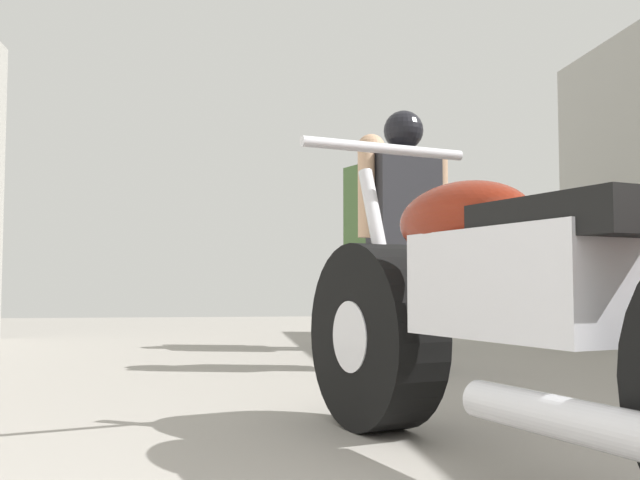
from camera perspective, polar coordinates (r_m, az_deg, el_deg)
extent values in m
plane|color=gray|center=(3.68, 3.65, -11.89)|extent=(16.10, 16.10, 0.00)
cylinder|color=black|center=(2.65, 4.41, -7.69)|extent=(0.40, 0.72, 0.69)
cylinder|color=silver|center=(2.65, 4.41, -7.69)|extent=(0.29, 0.31, 0.26)
cube|color=silver|center=(2.01, 15.38, -3.41)|extent=(0.45, 0.73, 0.30)
ellipsoid|color=maroon|center=(2.20, 11.31, 1.56)|extent=(0.43, 0.61, 0.24)
cube|color=black|center=(1.87, 19.13, 1.59)|extent=(0.38, 0.56, 0.11)
cylinder|color=silver|center=(2.61, 4.84, -0.70)|extent=(0.13, 0.27, 0.62)
cylinder|color=silver|center=(2.62, 5.27, 7.32)|extent=(0.64, 0.24, 0.04)
cylinder|color=silver|center=(1.69, 18.83, -13.40)|extent=(0.27, 0.59, 0.10)
cylinder|color=#384766|center=(5.93, 3.61, -4.56)|extent=(0.21, 0.21, 0.86)
cylinder|color=#384766|center=(5.75, 4.76, -4.58)|extent=(0.21, 0.21, 0.86)
cube|color=#476638|center=(5.87, 4.14, 2.84)|extent=(0.41, 0.54, 0.66)
cylinder|color=tan|center=(6.12, 2.63, 2.83)|extent=(0.15, 0.15, 0.60)
cylinder|color=tan|center=(5.63, 5.79, 3.40)|extent=(0.15, 0.15, 0.60)
sphere|color=tan|center=(5.94, 4.12, 7.36)|extent=(0.24, 0.24, 0.24)
cylinder|color=#384766|center=(4.41, 5.75, -5.47)|extent=(0.18, 0.18, 0.77)
cylinder|color=#384766|center=(4.51, 7.89, -5.42)|extent=(0.18, 0.18, 0.77)
cube|color=#2D2D33|center=(4.49, 6.77, 3.26)|extent=(0.47, 0.34, 0.59)
cylinder|color=tan|center=(4.37, 3.75, 3.76)|extent=(0.13, 0.13, 0.54)
cylinder|color=tan|center=(4.63, 9.61, 3.38)|extent=(0.13, 0.13, 0.54)
sphere|color=black|center=(4.56, 6.73, 8.54)|extent=(0.21, 0.21, 0.21)
sphere|color=black|center=(4.56, 6.73, 8.73)|extent=(0.25, 0.25, 0.25)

